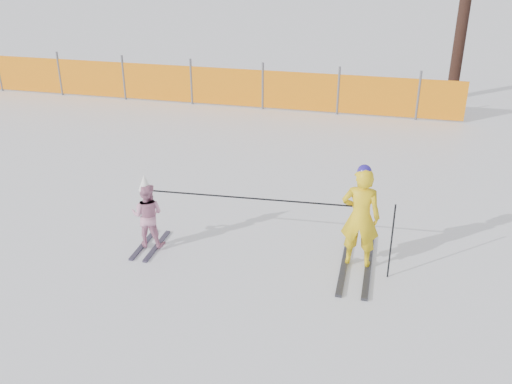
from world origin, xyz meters
TOP-DOWN VIEW (x-y plane):
  - ground at (0.00, 0.00)m, footprint 120.00×120.00m
  - adult at (1.51, 0.47)m, footprint 0.56×1.72m
  - child at (-1.63, 0.28)m, footprint 0.53×0.94m
  - ski_poles at (0.51, 0.35)m, footprint 3.47×0.22m
  - safety_fence at (-4.04, 7.77)m, footprint 15.19×0.06m

SIDE VIEW (x-z plane):
  - ground at x=0.00m, z-range 0.00..0.00m
  - child at x=-1.63m, z-range -0.05..1.15m
  - safety_fence at x=-4.04m, z-range -0.07..1.18m
  - adult at x=1.51m, z-range -0.01..1.56m
  - ski_poles at x=0.51m, z-range 0.28..1.41m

